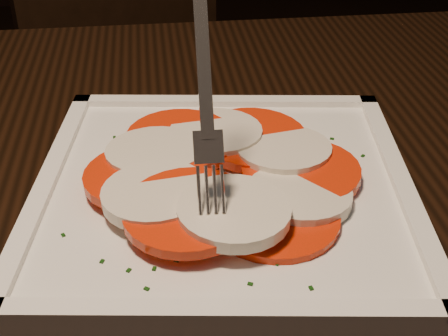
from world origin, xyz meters
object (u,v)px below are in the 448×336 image
(chair, at_px, (145,75))
(plate, at_px, (224,191))
(table, at_px, (160,274))
(fork, at_px, (203,69))

(chair, relative_size, plate, 3.11)
(table, relative_size, plate, 4.17)
(chair, bearing_deg, table, -112.06)
(plate, relative_size, fork, 1.84)
(chair, relative_size, fork, 5.72)
(table, bearing_deg, fork, -44.94)
(chair, distance_m, plate, 0.78)
(table, height_order, chair, chair)
(table, xyz_separation_m, fork, (0.04, -0.04, 0.22))
(table, relative_size, chair, 1.34)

